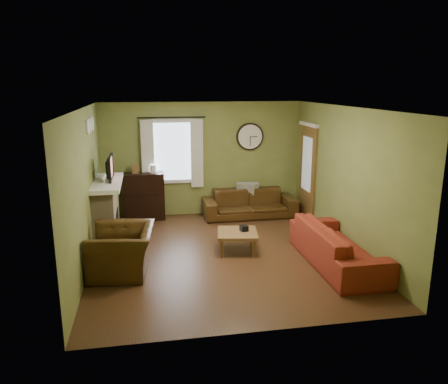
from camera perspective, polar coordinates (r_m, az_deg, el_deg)
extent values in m
cube|color=#442917|center=(7.97, -0.20, -8.06)|extent=(4.60, 5.20, 0.00)
cube|color=white|center=(7.40, -0.22, 10.94)|extent=(4.60, 5.20, 0.00)
cube|color=olive|center=(7.54, -17.69, 0.35)|extent=(0.00, 5.20, 2.60)
cube|color=olive|center=(8.29, 15.66, 1.67)|extent=(0.00, 5.20, 2.60)
cube|color=olive|center=(10.10, -2.78, 4.31)|extent=(4.60, 0.00, 2.60)
cube|color=olive|center=(5.14, 4.86, -5.28)|extent=(4.60, 0.00, 2.60)
cube|color=tan|center=(8.81, -15.13, -2.61)|extent=(0.40, 1.40, 1.10)
cube|color=black|center=(8.87, -13.81, -4.11)|extent=(0.04, 0.60, 0.55)
cube|color=white|center=(8.67, -15.18, 1.14)|extent=(0.58, 1.60, 0.08)
imported|color=black|center=(8.77, -15.06, 2.72)|extent=(0.08, 0.60, 0.35)
cube|color=#994C3F|center=(8.75, -14.56, 3.11)|extent=(0.02, 0.62, 0.36)
cylinder|color=white|center=(8.17, -17.35, 8.14)|extent=(0.28, 0.28, 0.03)
cylinder|color=white|center=(8.52, -17.08, 8.37)|extent=(0.28, 0.28, 0.03)
cylinder|color=white|center=(8.87, -16.82, 8.59)|extent=(0.28, 0.28, 0.03)
cylinder|color=black|center=(9.80, -6.87, 9.65)|extent=(0.03, 0.03, 1.50)
cube|color=silver|center=(9.88, -9.93, 4.78)|extent=(0.28, 0.04, 1.55)
cube|color=silver|center=(9.94, -3.56, 5.02)|extent=(0.28, 0.04, 1.55)
cube|color=brown|center=(9.99, 10.85, 2.50)|extent=(0.05, 0.90, 2.10)
imported|color=brown|center=(9.90, -9.80, 1.92)|extent=(0.25, 0.28, 0.02)
imported|color=#39240E|center=(10.08, 3.34, -1.49)|extent=(2.12, 0.83, 0.62)
cube|color=gray|center=(10.25, 3.37, 0.16)|extent=(0.40, 0.13, 0.40)
cube|color=gray|center=(10.22, 2.83, 0.12)|extent=(0.43, 0.25, 0.41)
imported|color=maroon|center=(7.67, 14.55, -6.75)|extent=(0.90, 2.31, 0.68)
imported|color=#39240E|center=(7.29, -13.15, -7.48)|extent=(1.10, 1.23, 0.74)
cube|color=black|center=(8.00, 2.62, -4.95)|extent=(0.16, 0.16, 0.10)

